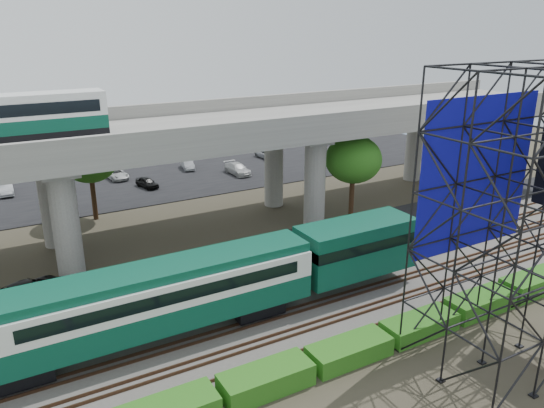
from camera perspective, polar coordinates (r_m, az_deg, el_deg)
ground at (r=31.93m, az=1.99°, el=-12.96°), size 140.00×140.00×0.00m
ballast_bed at (r=33.35m, az=0.17°, el=-11.25°), size 90.00×12.00×0.20m
service_road at (r=40.15m, az=-5.89°, el=-5.95°), size 90.00×5.00×0.08m
parking_lot at (r=61.16m, az=-14.87°, el=2.31°), size 90.00×18.00×0.08m
harbor_water at (r=82.07m, az=-18.97°, el=6.04°), size 140.00×40.00×0.03m
rail_tracks at (r=33.26m, az=0.17°, el=-10.98°), size 90.00×9.52×0.16m
commuter_train at (r=29.95m, az=-9.40°, el=-9.18°), size 29.30×3.06×4.30m
overpass at (r=42.18m, az=-10.41°, el=6.78°), size 80.00×12.00×12.40m
scaffold_tower at (r=28.79m, az=25.30°, el=-2.00°), size 9.36×6.36×15.00m
hedge_strip at (r=29.17m, az=8.33°, el=-15.27°), size 34.60×1.80×1.20m
trees at (r=41.92m, az=-15.16°, el=2.63°), size 40.94×16.94×7.69m
suv at (r=37.29m, az=-24.64°, el=-8.51°), size 5.40×3.61×1.38m
parked_cars at (r=60.47m, az=-14.72°, el=2.76°), size 38.99×9.30×1.31m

